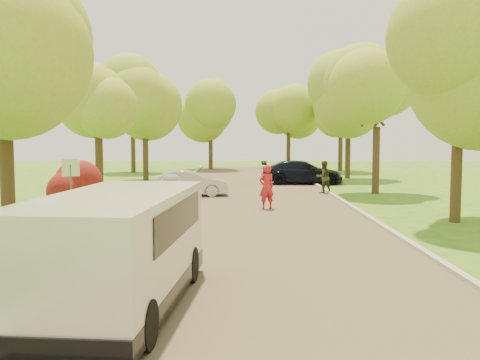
{
  "coord_description": "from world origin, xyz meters",
  "views": [
    {
      "loc": [
        -0.46,
        -12.83,
        2.88
      ],
      "look_at": [
        -0.45,
        6.54,
        1.3
      ],
      "focal_mm": 40.0,
      "sensor_mm": 36.0,
      "label": 1
    }
  ],
  "objects_px": {
    "silver_sedan": "(189,183)",
    "person_olive": "(324,177)",
    "street_sign": "(71,178)",
    "skateboarder": "(171,212)",
    "minivan": "(118,248)",
    "dark_sedan": "(302,172)",
    "person_striped": "(266,187)",
    "longboard": "(172,250)"
  },
  "relations": [
    {
      "from": "silver_sedan",
      "to": "person_olive",
      "type": "height_order",
      "value": "person_olive"
    },
    {
      "from": "longboard",
      "to": "skateboarder",
      "type": "relative_size",
      "value": 0.53
    },
    {
      "from": "silver_sedan",
      "to": "longboard",
      "type": "height_order",
      "value": "silver_sedan"
    },
    {
      "from": "person_olive",
      "to": "dark_sedan",
      "type": "bearing_deg",
      "value": -103.26
    },
    {
      "from": "person_striped",
      "to": "silver_sedan",
      "type": "bearing_deg",
      "value": -77.24
    },
    {
      "from": "dark_sedan",
      "to": "skateboarder",
      "type": "height_order",
      "value": "skateboarder"
    },
    {
      "from": "silver_sedan",
      "to": "skateboarder",
      "type": "bearing_deg",
      "value": 178.08
    },
    {
      "from": "minivan",
      "to": "person_striped",
      "type": "xyz_separation_m",
      "value": [
        3.1,
        12.26,
        -0.14
      ]
    },
    {
      "from": "dark_sedan",
      "to": "street_sign",
      "type": "bearing_deg",
      "value": 150.81
    },
    {
      "from": "minivan",
      "to": "silver_sedan",
      "type": "relative_size",
      "value": 1.43
    },
    {
      "from": "minivan",
      "to": "person_olive",
      "type": "bearing_deg",
      "value": 76.03
    },
    {
      "from": "longboard",
      "to": "silver_sedan",
      "type": "bearing_deg",
      "value": -93.88
    },
    {
      "from": "street_sign",
      "to": "minivan",
      "type": "relative_size",
      "value": 0.41
    },
    {
      "from": "minivan",
      "to": "person_striped",
      "type": "distance_m",
      "value": 12.65
    },
    {
      "from": "longboard",
      "to": "person_striped",
      "type": "xyz_separation_m",
      "value": [
        2.73,
        8.19,
        0.78
      ]
    },
    {
      "from": "silver_sedan",
      "to": "person_striped",
      "type": "relative_size",
      "value": 2.13
    },
    {
      "from": "dark_sedan",
      "to": "skateboarder",
      "type": "xyz_separation_m",
      "value": [
        -5.43,
        -19.39,
        0.33
      ]
    },
    {
      "from": "minivan",
      "to": "skateboarder",
      "type": "distance_m",
      "value": 4.09
    },
    {
      "from": "dark_sedan",
      "to": "person_striped",
      "type": "bearing_deg",
      "value": 167.8
    },
    {
      "from": "street_sign",
      "to": "minivan",
      "type": "height_order",
      "value": "street_sign"
    },
    {
      "from": "longboard",
      "to": "skateboarder",
      "type": "height_order",
      "value": "skateboarder"
    },
    {
      "from": "street_sign",
      "to": "silver_sedan",
      "type": "height_order",
      "value": "street_sign"
    },
    {
      "from": "dark_sedan",
      "to": "person_olive",
      "type": "relative_size",
      "value": 2.98
    },
    {
      "from": "skateboarder",
      "to": "minivan",
      "type": "bearing_deg",
      "value": 77.47
    },
    {
      "from": "street_sign",
      "to": "dark_sedan",
      "type": "distance_m",
      "value": 17.94
    },
    {
      "from": "silver_sedan",
      "to": "skateboarder",
      "type": "relative_size",
      "value": 2.03
    },
    {
      "from": "silver_sedan",
      "to": "longboard",
      "type": "distance_m",
      "value": 12.9
    },
    {
      "from": "street_sign",
      "to": "dark_sedan",
      "type": "xyz_separation_m",
      "value": [
        9.1,
        15.43,
        -0.85
      ]
    },
    {
      "from": "dark_sedan",
      "to": "person_olive",
      "type": "height_order",
      "value": "person_olive"
    },
    {
      "from": "dark_sedan",
      "to": "silver_sedan",
      "type": "bearing_deg",
      "value": 137.76
    },
    {
      "from": "minivan",
      "to": "dark_sedan",
      "type": "relative_size",
      "value": 1.09
    },
    {
      "from": "street_sign",
      "to": "person_olive",
      "type": "height_order",
      "value": "street_sign"
    },
    {
      "from": "skateboarder",
      "to": "person_olive",
      "type": "bearing_deg",
      "value": -120.09
    },
    {
      "from": "street_sign",
      "to": "dark_sedan",
      "type": "relative_size",
      "value": 0.44
    },
    {
      "from": "silver_sedan",
      "to": "person_striped",
      "type": "bearing_deg",
      "value": -148.52
    },
    {
      "from": "person_striped",
      "to": "longboard",
      "type": "bearing_deg",
      "value": 47.46
    },
    {
      "from": "longboard",
      "to": "person_striped",
      "type": "relative_size",
      "value": 0.55
    },
    {
      "from": "silver_sedan",
      "to": "street_sign",
      "type": "bearing_deg",
      "value": 156.62
    },
    {
      "from": "minivan",
      "to": "skateboarder",
      "type": "xyz_separation_m",
      "value": [
        0.37,
        4.07,
        0.02
      ]
    },
    {
      "from": "street_sign",
      "to": "skateboarder",
      "type": "relative_size",
      "value": 1.18
    },
    {
      "from": "street_sign",
      "to": "dark_sedan",
      "type": "bearing_deg",
      "value": 59.48
    },
    {
      "from": "skateboarder",
      "to": "person_striped",
      "type": "bearing_deg",
      "value": -115.78
    }
  ]
}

